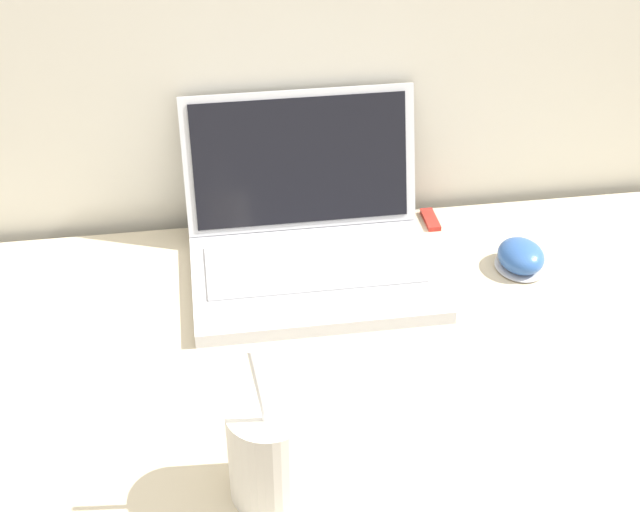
{
  "coord_description": "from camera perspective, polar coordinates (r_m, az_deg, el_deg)",
  "views": [
    {
      "loc": [
        -0.2,
        -0.55,
        1.54
      ],
      "look_at": [
        -0.05,
        0.43,
        0.86
      ],
      "focal_mm": 50.0,
      "sensor_mm": 36.0,
      "label": 1
    }
  ],
  "objects": [
    {
      "name": "laptop",
      "position": [
        1.31,
        -0.65,
        1.26
      ],
      "size": [
        0.35,
        0.31,
        0.22
      ],
      "color": "silver",
      "rests_on": "desk"
    },
    {
      "name": "computer_mouse",
      "position": [
        1.35,
        12.72,
        -0.08
      ],
      "size": [
        0.07,
        0.08,
        0.04
      ],
      "color": "#B2B2B7",
      "rests_on": "desk"
    },
    {
      "name": "usb_stick",
      "position": [
        1.44,
        7.08,
        2.33
      ],
      "size": [
        0.02,
        0.06,
        0.01
      ],
      "color": "#B2261E",
      "rests_on": "desk"
    },
    {
      "name": "drink_cup",
      "position": [
        0.96,
        -3.27,
        -12.35
      ],
      "size": [
        0.09,
        0.09,
        0.21
      ],
      "color": "silver",
      "rests_on": "desk"
    }
  ]
}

